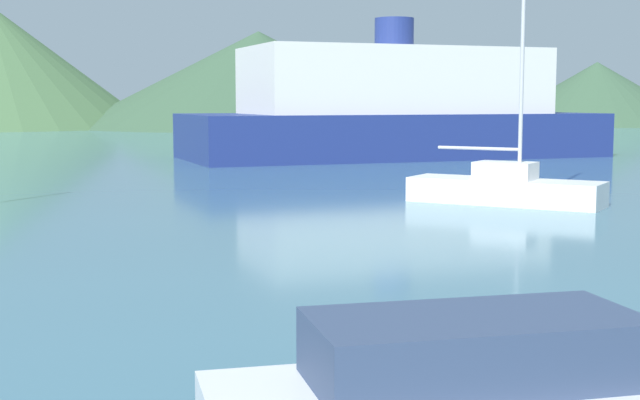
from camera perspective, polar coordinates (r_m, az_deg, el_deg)
The scene contains 5 objects.
motorboat_near at distance 8.97m, azimuth 16.45°, elevation -11.66°, with size 6.99×2.58×1.74m.
sailboat_inner at distance 27.18m, azimuth 11.77°, elevation 0.90°, with size 5.60×4.76×10.71m.
ferry_distant at distance 48.67m, azimuth 4.73°, elevation 5.81°, with size 23.82×13.46×7.45m.
hill_east at distance 104.96m, azimuth -3.95°, elevation 7.73°, with size 43.65×43.65×10.99m.
hill_far_east at distance 116.10m, azimuth 17.27°, elevation 6.53°, with size 26.19×26.19×7.73m.
Camera 1 is at (-1.61, -2.80, 3.11)m, focal length 50.00 mm.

